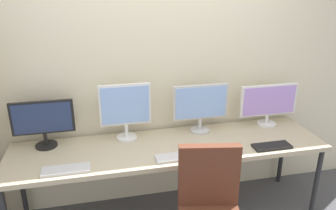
{
  "coord_description": "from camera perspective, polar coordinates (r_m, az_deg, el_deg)",
  "views": [
    {
      "loc": [
        -0.57,
        -1.87,
        2.07
      ],
      "look_at": [
        0.0,
        0.65,
        1.09
      ],
      "focal_mm": 35.37,
      "sensor_mm": 36.0,
      "label": 1
    }
  ],
  "objects": [
    {
      "name": "monitor_center_right",
      "position": [
        3.03,
        5.64,
        -0.05
      ],
      "size": [
        0.51,
        0.18,
        0.45
      ],
      "color": "silver",
      "rests_on": "desk"
    },
    {
      "name": "computer_mouse",
      "position": [
        2.84,
        9.54,
        -7.13
      ],
      "size": [
        0.06,
        0.1,
        0.03
      ],
      "primitive_type": "ellipsoid",
      "color": "silver",
      "rests_on": "desk"
    },
    {
      "name": "keyboard_center",
      "position": [
        2.66,
        1.35,
        -8.97
      ],
      "size": [
        0.32,
        0.13,
        0.02
      ],
      "primitive_type": "cube",
      "color": "silver",
      "rests_on": "desk"
    },
    {
      "name": "monitor_far_left",
      "position": [
        2.93,
        -20.73,
        -2.61
      ],
      "size": [
        0.5,
        0.18,
        0.41
      ],
      "color": "black",
      "rests_on": "desk"
    },
    {
      "name": "keyboard_right",
      "position": [
        2.96,
        17.47,
        -6.78
      ],
      "size": [
        0.33,
        0.13,
        0.02
      ],
      "primitive_type": "cube",
      "color": "black",
      "rests_on": "desk"
    },
    {
      "name": "desk",
      "position": [
        2.88,
        0.22,
        -7.72
      ],
      "size": [
        2.69,
        0.68,
        0.74
      ],
      "color": "tan",
      "rests_on": "ground_plane"
    },
    {
      "name": "monitor_center_left",
      "position": [
        2.88,
        -7.35,
        -0.62
      ],
      "size": [
        0.45,
        0.18,
        0.5
      ],
      "color": "silver",
      "rests_on": "desk"
    },
    {
      "name": "monitor_far_right",
      "position": [
        3.31,
        16.94,
        0.4
      ],
      "size": [
        0.58,
        0.18,
        0.41
      ],
      "color": "silver",
      "rests_on": "desk"
    },
    {
      "name": "wall_back",
      "position": [
        3.04,
        -1.55,
        6.11
      ],
      "size": [
        5.09,
        0.1,
        2.6
      ],
      "color": "beige",
      "rests_on": "ground_plane"
    },
    {
      "name": "keyboard_left",
      "position": [
        2.61,
        -17.16,
        -10.6
      ],
      "size": [
        0.35,
        0.13,
        0.02
      ],
      "primitive_type": "cube",
      "color": "silver",
      "rests_on": "desk"
    }
  ]
}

